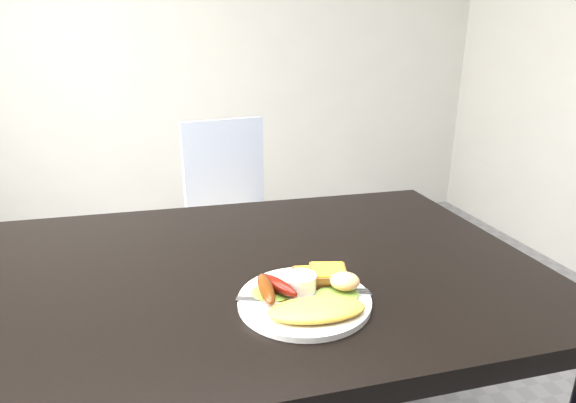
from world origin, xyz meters
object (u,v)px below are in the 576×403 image
dining_table (250,272)px  dining_chair (231,229)px  person (305,208)px  plate (304,300)px

dining_table → dining_chair: (0.07, 0.95, -0.28)m
dining_chair → person: bearing=-83.8°
dining_chair → dining_table: bearing=-108.0°
dining_chair → person: size_ratio=0.27×
dining_chair → plate: size_ratio=1.58×
dining_table → dining_chair: bearing=86.1°
person → plate: person is taller
plate → dining_table: bearing=111.0°
dining_chair → person: 0.59m
dining_table → dining_chair: 0.99m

